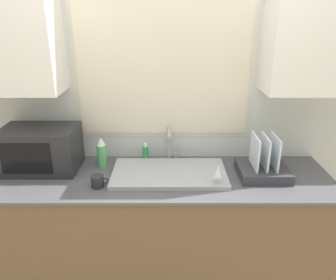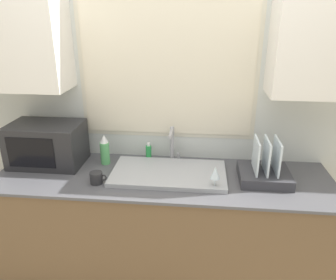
# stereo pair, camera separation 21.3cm
# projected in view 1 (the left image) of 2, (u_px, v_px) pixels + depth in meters

# --- Properties ---
(countertop) EXTENTS (2.32, 0.69, 0.88)m
(countertop) POSITION_uv_depth(u_px,v_px,m) (162.00, 229.00, 2.42)
(countertop) COLOR brown
(countertop) RESTS_ON ground_plane
(wall_back) EXTENTS (6.00, 0.38, 2.60)m
(wall_back) POSITION_uv_depth(u_px,v_px,m) (162.00, 92.00, 2.37)
(wall_back) COLOR silver
(wall_back) RESTS_ON ground_plane
(sink_basin) EXTENTS (0.78, 0.44, 0.03)m
(sink_basin) POSITION_uv_depth(u_px,v_px,m) (168.00, 173.00, 2.27)
(sink_basin) COLOR #9EA0A5
(sink_basin) RESTS_ON countertop
(faucet) EXTENTS (0.08, 0.19, 0.27)m
(faucet) POSITION_uv_depth(u_px,v_px,m) (168.00, 142.00, 2.42)
(faucet) COLOR #99999E
(faucet) RESTS_ON countertop
(microwave) EXTENTS (0.52, 0.34, 0.31)m
(microwave) POSITION_uv_depth(u_px,v_px,m) (39.00, 149.00, 2.31)
(microwave) COLOR #232326
(microwave) RESTS_ON countertop
(dish_rack) EXTENTS (0.33, 0.32, 0.29)m
(dish_rack) POSITION_uv_depth(u_px,v_px,m) (261.00, 167.00, 2.25)
(dish_rack) COLOR #333338
(dish_rack) RESTS_ON countertop
(spray_bottle) EXTENTS (0.07, 0.07, 0.23)m
(spray_bottle) POSITION_uv_depth(u_px,v_px,m) (100.00, 153.00, 2.36)
(spray_bottle) COLOR #59B266
(spray_bottle) RESTS_ON countertop
(soap_bottle) EXTENTS (0.04, 0.04, 0.14)m
(soap_bottle) POSITION_uv_depth(u_px,v_px,m) (144.00, 153.00, 2.47)
(soap_bottle) COLOR #268C3F
(soap_bottle) RESTS_ON countertop
(mug_near_sink) EXTENTS (0.11, 0.08, 0.08)m
(mug_near_sink) POSITION_uv_depth(u_px,v_px,m) (97.00, 181.00, 2.11)
(mug_near_sink) COLOR #262628
(mug_near_sink) RESTS_ON countertop
(wine_glass) EXTENTS (0.06, 0.06, 0.16)m
(wine_glass) POSITION_uv_depth(u_px,v_px,m) (217.00, 171.00, 2.08)
(wine_glass) COLOR silver
(wine_glass) RESTS_ON countertop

